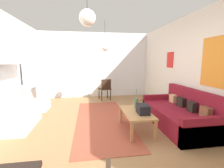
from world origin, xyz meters
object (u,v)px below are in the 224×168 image
object	(u,v)px
bamboo_vase	(136,103)
pendant_lamp_far	(105,47)
couch	(180,115)
accent_chair	(105,88)
handbag	(143,109)
refrigerator	(37,83)
pendant_lamp_near	(87,18)
coffee_table	(136,114)

from	to	relation	value
bamboo_vase	pendant_lamp_far	world-z (taller)	pendant_lamp_far
couch	accent_chair	bearing A→B (deg)	118.62
pendant_lamp_far	handbag	bearing A→B (deg)	-70.92
refrigerator	pendant_lamp_near	world-z (taller)	pendant_lamp_near
accent_chair	couch	bearing A→B (deg)	105.31
handbag	pendant_lamp_far	size ratio (longest dim) A/B	0.38
coffee_table	accent_chair	size ratio (longest dim) A/B	1.23
coffee_table	handbag	world-z (taller)	handbag
pendant_lamp_far	refrigerator	bearing A→B (deg)	171.63
handbag	refrigerator	world-z (taller)	refrigerator
pendant_lamp_near	accent_chair	bearing A→B (deg)	79.68
handbag	pendant_lamp_near	bearing A→B (deg)	-153.81
couch	accent_chair	distance (m)	3.06
coffee_table	handbag	bearing A→B (deg)	-57.75
accent_chair	handbag	bearing A→B (deg)	85.53
pendant_lamp_far	accent_chair	bearing A→B (deg)	83.84
refrigerator	bamboo_vase	bearing A→B (deg)	-31.67
refrigerator	accent_chair	world-z (taller)	refrigerator
couch	bamboo_vase	world-z (taller)	bamboo_vase
coffee_table	pendant_lamp_far	bearing A→B (deg)	107.76
couch	accent_chair	xyz separation A→B (m)	(-1.46, 2.68, 0.21)
handbag	refrigerator	size ratio (longest dim) A/B	0.19
couch	refrigerator	world-z (taller)	refrigerator
bamboo_vase	handbag	world-z (taller)	bamboo_vase
bamboo_vase	refrigerator	bearing A→B (deg)	148.33
refrigerator	pendant_lamp_near	distance (m)	3.25
couch	accent_chair	world-z (taller)	couch
couch	coffee_table	distance (m)	1.11
coffee_table	handbag	xyz separation A→B (m)	(0.09, -0.14, 0.15)
coffee_table	pendant_lamp_near	xyz separation A→B (m)	(-1.00, -0.68, 1.76)
pendant_lamp_near	coffee_table	bearing A→B (deg)	34.04
bamboo_vase	pendant_lamp_near	distance (m)	2.13
bamboo_vase	handbag	distance (m)	0.40
couch	pendant_lamp_near	world-z (taller)	pendant_lamp_near
couch	coffee_table	world-z (taller)	couch
handbag	pendant_lamp_near	size ratio (longest dim) A/B	0.50
coffee_table	accent_chair	bearing A→B (deg)	97.51
pendant_lamp_near	pendant_lamp_far	xyz separation A→B (m)	(0.50, 2.25, -0.22)
couch	pendant_lamp_far	distance (m)	2.72
couch	handbag	world-z (taller)	couch
accent_chair	pendant_lamp_far	world-z (taller)	pendant_lamp_far
coffee_table	refrigerator	size ratio (longest dim) A/B	0.60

